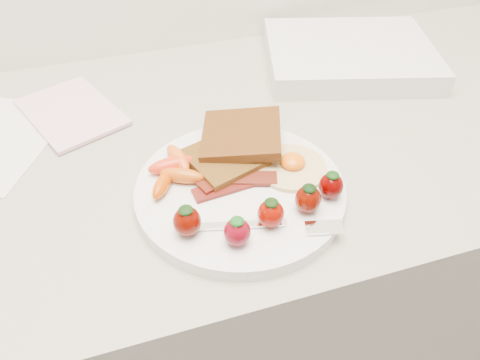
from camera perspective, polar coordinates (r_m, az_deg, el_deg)
name	(u,v)px	position (r m, az deg, el deg)	size (l,w,h in m)	color
counter	(213,305)	(1.04, -3.32, -15.02)	(2.00, 0.60, 0.90)	gray
plate	(240,191)	(0.60, 0.00, -1.33)	(0.27, 0.27, 0.02)	white
toast_lower	(224,159)	(0.63, -1.92, 2.59)	(0.09, 0.09, 0.01)	#31220C
toast_upper	(241,134)	(0.65, 0.18, 5.57)	(0.11, 0.11, 0.01)	#39200E
fried_egg	(292,166)	(0.62, 6.36, 1.74)	(0.11, 0.11, 0.02)	beige
bacon_strips	(234,179)	(0.60, -0.77, 0.09)	(0.11, 0.06, 0.01)	#3A0302
baby_carrots	(174,169)	(0.61, -8.03, 1.30)	(0.08, 0.10, 0.02)	red
strawberries	(266,210)	(0.54, 3.19, -3.62)	(0.21, 0.07, 0.04)	#520700
fork	(279,226)	(0.55, 4.83, -5.59)	(0.16, 0.06, 0.00)	white
notepad	(71,112)	(0.80, -19.88, 7.80)	(0.12, 0.18, 0.01)	#E8B4C6
appliance	(349,55)	(0.90, 13.17, 14.60)	(0.29, 0.23, 0.04)	silver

